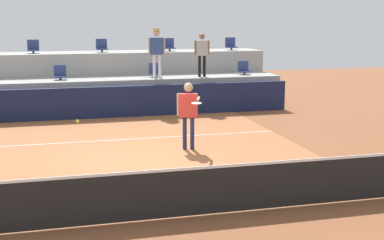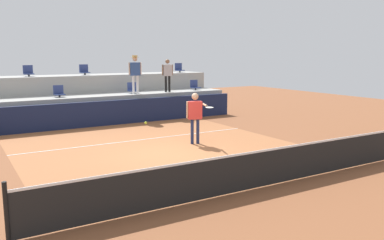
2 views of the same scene
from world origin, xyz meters
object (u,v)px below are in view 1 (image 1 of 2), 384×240
Objects in this scene: stadium_chair_lower_far_right at (244,69)px; stadium_chair_upper_far_right at (231,45)px; stadium_chair_upper_center at (102,47)px; tennis_ball at (78,121)px; stadium_chair_upper_right at (169,46)px; spectator_in_white at (202,51)px; tennis_player at (189,109)px; stadium_chair_lower_right at (155,71)px; spectator_with_hat at (157,47)px; stadium_chair_lower_left at (60,74)px; stadium_chair_upper_left at (33,48)px.

stadium_chair_upper_far_right is at bearing 88.10° from stadium_chair_lower_far_right.
stadium_chair_lower_far_right is 1.00× the size of stadium_chair_upper_far_right.
stadium_chair_upper_center reaches higher than tennis_ball.
stadium_chair_upper_right is 1.00× the size of stadium_chair_upper_far_right.
tennis_player is at bearing -108.85° from spectator_in_white.
spectator_with_hat reaches higher than stadium_chair_lower_right.
spectator_with_hat is at bearing -6.27° from stadium_chair_lower_left.
tennis_player is (-0.34, -6.44, -0.35)m from stadium_chair_lower_right.
stadium_chair_upper_far_right is at bearing 49.24° from spectator_in_white.
stadium_chair_upper_left is 5.37m from stadium_chair_upper_right.
stadium_chair_upper_center is (-1.80, 1.80, 0.85)m from stadium_chair_lower_right.
spectator_in_white is at bearing -168.11° from stadium_chair_lower_far_right.
stadium_chair_upper_right is 2.67m from stadium_chair_upper_far_right.
tennis_ball is at bearing -111.83° from stadium_chair_upper_right.
tennis_ball is (-3.34, -8.89, -0.08)m from stadium_chair_lower_right.
stadium_chair_lower_left is 4.86m from stadium_chair_upper_right.
stadium_chair_lower_left is 1.00× the size of stadium_chair_upper_center.
stadium_chair_upper_far_right is at bearing 31.14° from spectator_with_hat.
spectator_with_hat is (1.80, -2.18, 0.07)m from stadium_chair_upper_center.
stadium_chair_upper_left is 0.32× the size of spectator_in_white.
stadium_chair_lower_right is at bearing 167.48° from spectator_in_white.
stadium_chair_lower_left and stadium_chair_lower_far_right have the same top height.
stadium_chair_upper_left reaches higher than tennis_ball.
stadium_chair_lower_right is 2.20m from stadium_chair_upper_right.
stadium_chair_upper_right is at bearing 22.08° from stadium_chair_lower_left.
stadium_chair_lower_left is at bearing -133.21° from stadium_chair_upper_center.
stadium_chair_upper_center is 2.75m from stadium_chair_upper_right.
stadium_chair_lower_right is at bearing -117.61° from stadium_chair_upper_right.
tennis_player is 6.49m from spectator_in_white.
stadium_chair_lower_right is 4.85m from stadium_chair_upper_left.
stadium_chair_lower_right is 1.00× the size of stadium_chair_upper_center.
stadium_chair_lower_right is 1.00× the size of stadium_chair_upper_far_right.
tennis_ball is at bearing -140.75° from tennis_player.
stadium_chair_upper_left is 2.62m from stadium_chair_upper_center.
tennis_player is (-3.89, -6.44, -0.35)m from stadium_chair_lower_far_right.
spectator_with_hat reaches higher than stadium_chair_upper_far_right.
spectator_in_white reaches higher than stadium_chair_upper_left.
stadium_chair_upper_center is at bearing 0.00° from stadium_chair_upper_left.
tennis_player is (1.47, -8.24, -1.20)m from stadium_chair_upper_center.
tennis_player is (4.09, -8.24, -1.20)m from stadium_chair_upper_left.
stadium_chair_upper_right is at bearing 0.00° from stadium_chair_upper_left.
stadium_chair_upper_far_right is (0.06, 1.80, 0.85)m from stadium_chair_lower_far_right.
stadium_chair_upper_far_right reaches higher than stadium_chair_lower_left.
tennis_player is 6.20m from spectator_with_hat.
stadium_chair_lower_far_right is at bearing 6.16° from spectator_with_hat.
stadium_chair_upper_right reaches higher than stadium_chair_lower_left.
spectator_in_white is 23.92× the size of tennis_ball.
spectator_in_white is (1.73, 0.00, -0.16)m from spectator_with_hat.
stadium_chair_upper_left is at bearing 95.80° from tennis_ball.
stadium_chair_upper_far_right is at bearing 0.00° from stadium_chair_upper_right.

